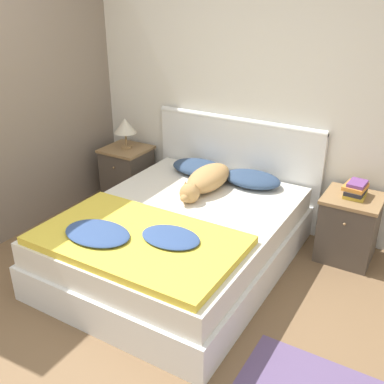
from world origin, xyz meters
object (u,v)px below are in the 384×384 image
nightstand_right (348,227)px  book_stack (356,189)px  pillow_right (252,179)px  table_lamp (125,126)px  pillow_left (199,167)px  nightstand_left (128,173)px  bed (179,239)px  dog (206,180)px

nightstand_right → book_stack: (0.00, 0.02, 0.34)m
pillow_right → table_lamp: (-1.44, 0.02, 0.26)m
pillow_left → nightstand_left: bearing=179.2°
pillow_left → bed: bearing=-70.8°
bed → pillow_left: (-0.28, 0.79, 0.30)m
bed → pillow_right: bearing=70.8°
pillow_left → book_stack: book_stack is taller
nightstand_right → book_stack: 0.34m
book_stack → table_lamp: (-2.32, -0.01, 0.17)m
nightstand_left → dog: dog is taller
nightstand_right → pillow_right: size_ratio=1.08×
nightstand_left → book_stack: book_stack is taller
table_lamp → bed: bearing=-35.1°
nightstand_left → pillow_left: pillow_left is taller
pillow_left → dog: 0.39m
bed → table_lamp: bearing=144.9°
pillow_right → book_stack: (0.89, 0.03, 0.09)m
nightstand_right → pillow_left: (-1.44, -0.01, 0.25)m
pillow_right → dog: bearing=-135.0°
nightstand_right → pillow_left: bearing=-179.5°
table_lamp → pillow_left: bearing=-1.3°
dog → table_lamp: bearing=164.2°
pillow_left → pillow_right: size_ratio=1.00×
bed → nightstand_left: bearing=145.1°
nightstand_right → dog: dog is taller
pillow_right → nightstand_right: bearing=0.8°
bed → pillow_right: pillow_right is taller
pillow_right → nightstand_left: bearing=179.5°
nightstand_left → nightstand_right: same height
pillow_right → pillow_left: bearing=180.0°
book_stack → table_lamp: bearing=-179.7°
book_stack → table_lamp: 2.33m
bed → nightstand_left: size_ratio=3.60×
dog → nightstand_left: bearing=164.6°
nightstand_right → book_stack: bearing=81.2°
pillow_left → pillow_right: (0.55, 0.00, 0.00)m
pillow_left → table_lamp: (-0.88, 0.02, 0.26)m
bed → nightstand_right: nightstand_right is taller
nightstand_right → table_lamp: (-2.32, 0.01, 0.51)m
bed → table_lamp: (-1.16, 0.82, 0.56)m
pillow_right → table_lamp: table_lamp is taller
book_stack → dog: bearing=-164.2°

